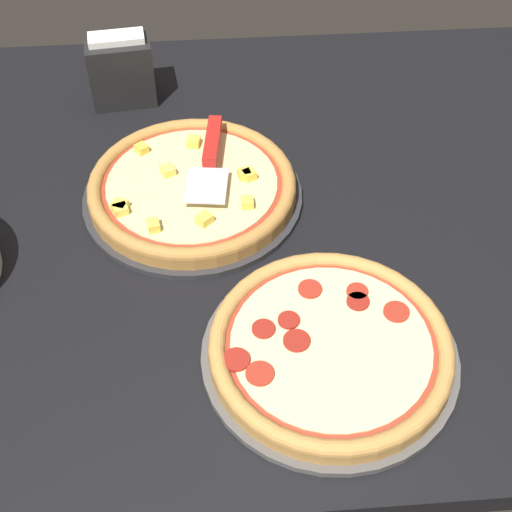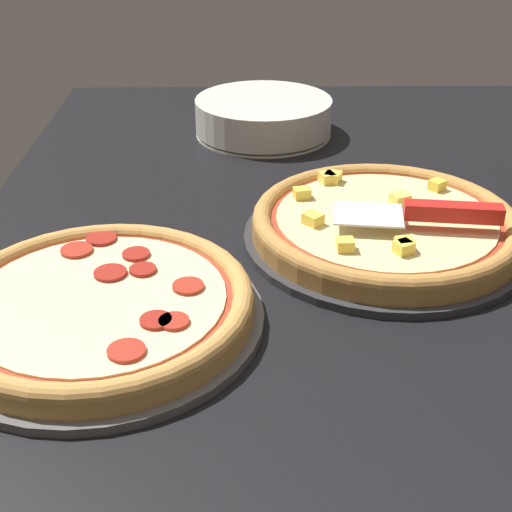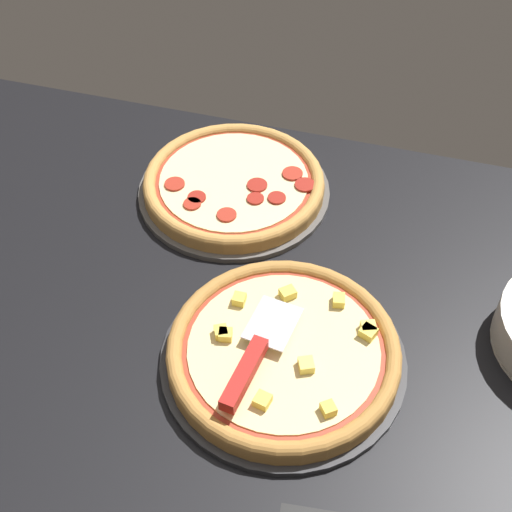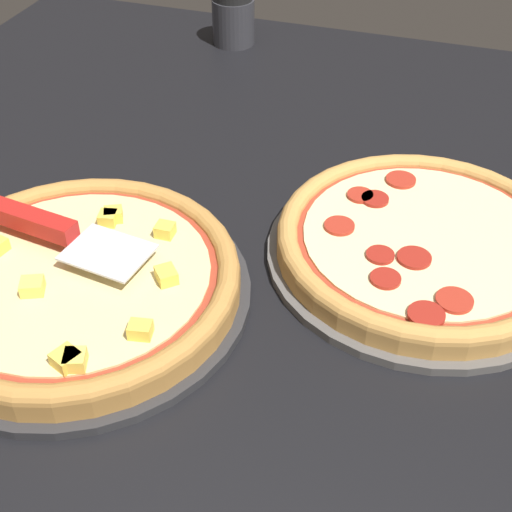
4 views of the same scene
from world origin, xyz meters
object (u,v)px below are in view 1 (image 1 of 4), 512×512
object	(u,v)px
serving_spatula	(213,150)
napkin_holder	(122,70)
pizza_back	(332,346)
pizza_front	(194,186)

from	to	relation	value
serving_spatula	napkin_holder	distance (cm)	28.48
serving_spatula	pizza_back	bearing A→B (deg)	110.50
pizza_front	serving_spatula	xyz separation A→B (cm)	(-3.40, -5.22, 3.05)
pizza_front	pizza_back	bearing A→B (deg)	118.25
pizza_back	serving_spatula	distance (cm)	40.61
pizza_front	serving_spatula	size ratio (longest dim) A/B	1.65
pizza_front	serving_spatula	world-z (taller)	serving_spatula
napkin_holder	pizza_back	bearing A→B (deg)	115.86
pizza_front	pizza_back	world-z (taller)	pizza_front
pizza_front	serving_spatula	bearing A→B (deg)	-123.03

